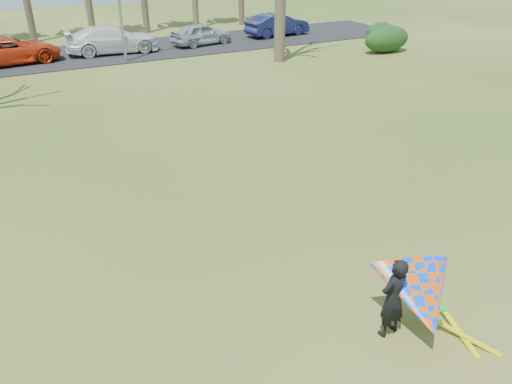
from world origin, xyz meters
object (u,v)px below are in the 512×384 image
car_2 (10,50)px  car_4 (201,34)px  car_3 (112,39)px  kite_flyer (419,297)px  car_5 (277,25)px

car_2 → car_4: size_ratio=1.31×
car_3 → kite_flyer: (-1.02, -27.21, -0.03)m
car_3 → car_5: car_3 is taller
car_5 → car_3: bearing=86.5°
car_3 → car_5: bearing=-85.0°
car_4 → car_5: car_5 is taller
car_3 → car_5: (11.98, 0.35, -0.04)m
car_4 → car_5: size_ratio=0.87×
kite_flyer → car_5: bearing=64.7°
car_2 → car_3: 5.81m
car_2 → car_3: size_ratio=0.97×
car_3 → car_4: (5.85, -0.18, -0.11)m
kite_flyer → car_3: bearing=87.8°
car_2 → car_5: (17.79, 0.59, 0.02)m
car_4 → kite_flyer: (-6.88, -27.03, 0.08)m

